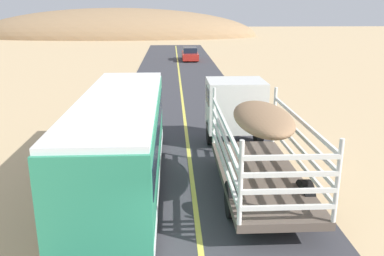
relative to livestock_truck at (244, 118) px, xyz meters
name	(u,v)px	position (x,y,z in m)	size (l,w,h in m)	color
livestock_truck	(244,118)	(0.00, 0.00, 0.00)	(2.53, 9.70, 3.02)	silver
bus	(121,140)	(-4.52, -2.37, -0.04)	(2.54, 10.00, 3.21)	#2D8C66
car_far	(190,54)	(-0.69, 31.74, -1.10)	(1.80, 4.40, 1.46)	#B2261E
distant_hill	(117,37)	(-13.83, 70.00, -1.79)	(57.05, 20.95, 11.35)	#957553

